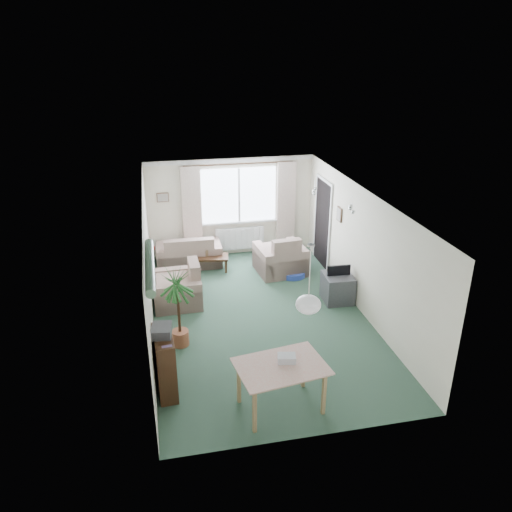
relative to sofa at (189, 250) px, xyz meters
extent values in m
plane|color=#2B4838|center=(1.10, -2.75, -0.38)|extent=(6.50, 6.50, 0.00)
cube|color=white|center=(1.30, 0.48, 1.12)|extent=(1.80, 0.03, 1.30)
cube|color=black|center=(1.30, 0.40, 1.89)|extent=(2.60, 0.03, 0.03)
cube|color=beige|center=(0.15, 0.38, 0.89)|extent=(0.45, 0.08, 2.00)
cube|color=beige|center=(2.45, 0.38, 0.89)|extent=(0.45, 0.08, 2.00)
cube|color=white|center=(1.30, 0.44, 0.02)|extent=(1.20, 0.10, 0.55)
cube|color=black|center=(3.08, -0.55, 0.62)|extent=(0.03, 0.95, 2.00)
sphere|color=white|center=(1.30, -5.05, 1.10)|extent=(0.36, 0.36, 0.36)
cylinder|color=#196626|center=(-0.82, -5.05, 1.90)|extent=(1.60, 1.60, 0.12)
sphere|color=silver|center=(2.40, -1.85, 1.84)|extent=(0.20, 0.20, 0.20)
sphere|color=silver|center=(2.70, -3.05, 1.84)|extent=(0.20, 0.20, 0.20)
cube|color=brown|center=(-0.50, 0.48, 1.17)|extent=(0.28, 0.03, 0.22)
cube|color=brown|center=(3.08, -1.55, 1.17)|extent=(0.03, 0.24, 0.30)
cube|color=tan|center=(0.00, 0.00, 0.00)|extent=(1.52, 0.82, 0.75)
cube|color=#C3B993|center=(2.01, -0.83, 0.09)|extent=(1.13, 1.08, 0.93)
cube|color=beige|center=(-0.40, -1.86, 0.06)|extent=(0.95, 1.00, 0.88)
cube|color=black|center=(0.48, -0.41, -0.20)|extent=(0.83, 0.55, 0.35)
cube|color=brown|center=(0.41, -0.40, 0.05)|extent=(0.12, 0.06, 0.16)
cube|color=black|center=(-0.74, -4.59, 0.11)|extent=(0.32, 0.81, 0.97)
cube|color=#36363B|center=(-0.75, -4.59, 0.66)|extent=(0.32, 0.38, 0.14)
cylinder|color=#236637|center=(-0.45, -3.40, 0.36)|extent=(0.72, 0.72, 1.47)
cube|color=tan|center=(0.84, -5.35, -0.02)|extent=(1.23, 0.92, 0.71)
cube|color=silver|center=(0.94, -5.27, 0.39)|extent=(0.28, 0.22, 0.12)
cube|color=#3A393E|center=(2.80, -2.42, -0.09)|extent=(0.60, 0.65, 0.57)
cylinder|color=#222093|center=(2.23, -1.09, -0.31)|extent=(0.64, 0.64, 0.12)
camera|label=1|loc=(-0.69, -10.92, 4.48)|focal=35.00mm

